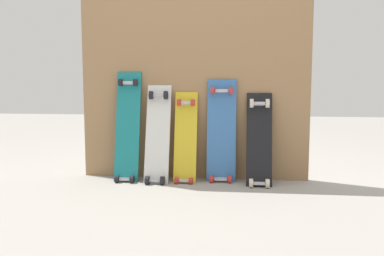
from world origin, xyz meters
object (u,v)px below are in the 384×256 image
at_px(skateboard_blue, 221,135).
at_px(skateboard_black, 259,143).
at_px(skateboard_white, 157,138).
at_px(skateboard_yellow, 185,142).
at_px(skateboard_teal, 127,131).

height_order(skateboard_blue, skateboard_black, skateboard_blue).
bearing_deg(skateboard_white, skateboard_yellow, 7.20).
height_order(skateboard_white, skateboard_blue, skateboard_blue).
xyz_separation_m(skateboard_white, skateboard_blue, (0.49, 0.06, 0.02)).
relative_size(skateboard_white, skateboard_black, 1.08).
bearing_deg(skateboard_black, skateboard_teal, 178.48).
relative_size(skateboard_teal, skateboard_yellow, 1.20).
relative_size(skateboard_yellow, skateboard_black, 1.02).
distance_m(skateboard_blue, skateboard_black, 0.30).
relative_size(skateboard_white, skateboard_yellow, 1.06).
bearing_deg(skateboard_blue, skateboard_teal, -176.63).
bearing_deg(skateboard_blue, skateboard_white, -172.61).
bearing_deg(skateboard_yellow, skateboard_blue, 7.53).
bearing_deg(skateboard_yellow, skateboard_teal, -179.17).
relative_size(skateboard_teal, skateboard_blue, 1.07).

